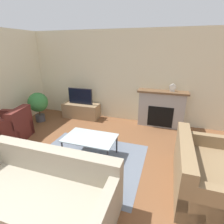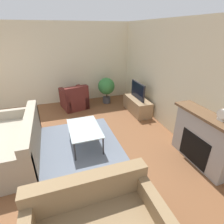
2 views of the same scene
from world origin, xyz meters
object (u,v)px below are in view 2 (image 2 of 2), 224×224
Objects in this scene: potted_plant at (106,87)px; tv at (138,91)px; couch_sectional at (16,144)px; mantel_clock at (223,115)px; armchair_by_window at (74,99)px; coffee_table at (84,129)px.

tv is at bearing 32.26° from potted_plant.
mantel_clock reaches higher than couch_sectional.
armchair_by_window reaches higher than coffee_table.
tv reaches higher than coffee_table.
mantel_clock reaches higher than coffee_table.
coffee_table is 5.14× the size of mantel_clock.
tv reaches higher than armchair_by_window.
potted_plant reaches higher than coffee_table.
coffee_table is (1.22, -1.92, -0.32)m from tv.
potted_plant is 4.43× the size of mantel_clock.
potted_plant is at bearing -147.74° from tv.
coffee_table is (2.21, -0.07, 0.11)m from armchair_by_window.
mantel_clock is (3.86, 0.84, 0.59)m from potted_plant.
armchair_by_window is 1.21m from potted_plant.
mantel_clock reaches higher than armchair_by_window.
tv is 3.94× the size of mantel_clock.
potted_plant is (-1.09, -0.69, -0.14)m from tv.
armchair_by_window is 4.35m from mantel_clock.
couch_sectional is 2.33× the size of potted_plant.
couch_sectional and armchair_by_window have the same top height.
mantel_clock is at bearing 65.03° from couch_sectional.
potted_plant is at bearing -167.71° from mantel_clock.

